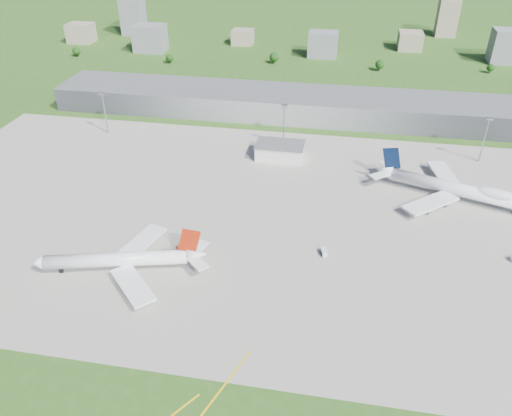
% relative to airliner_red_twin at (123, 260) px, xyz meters
% --- Properties ---
extents(ground, '(1400.00, 1400.00, 0.00)m').
position_rel_airliner_red_twin_xyz_m(ground, '(37.20, 159.36, -4.97)').
color(ground, '#29541A').
rests_on(ground, ground).
extents(apron, '(360.00, 190.00, 0.08)m').
position_rel_airliner_red_twin_xyz_m(apron, '(47.20, 49.36, -4.93)').
color(apron, gray).
rests_on(apron, ground).
extents(terminal, '(300.00, 42.00, 15.00)m').
position_rel_airliner_red_twin_xyz_m(terminal, '(37.20, 174.36, 2.53)').
color(terminal, gray).
rests_on(terminal, ground).
extents(ops_building, '(26.00, 16.00, 8.00)m').
position_rel_airliner_red_twin_xyz_m(ops_building, '(47.20, 109.36, -0.97)').
color(ops_building, silver).
rests_on(ops_building, ground).
extents(mast_west, '(3.50, 2.00, 25.90)m').
position_rel_airliner_red_twin_xyz_m(mast_west, '(-62.80, 124.36, 12.73)').
color(mast_west, gray).
rests_on(mast_west, ground).
extents(mast_center, '(3.50, 2.00, 25.90)m').
position_rel_airliner_red_twin_xyz_m(mast_center, '(47.20, 124.36, 12.73)').
color(mast_center, gray).
rests_on(mast_center, ground).
extents(mast_east, '(3.50, 2.00, 25.90)m').
position_rel_airliner_red_twin_xyz_m(mast_east, '(157.20, 124.36, 12.73)').
color(mast_east, gray).
rests_on(mast_east, ground).
extents(airliner_red_twin, '(67.17, 51.44, 18.67)m').
position_rel_airliner_red_twin_xyz_m(airliner_red_twin, '(0.00, 0.00, 0.00)').
color(airliner_red_twin, white).
rests_on(airliner_red_twin, ground).
extents(airliner_blue_quad, '(76.19, 58.30, 20.52)m').
position_rel_airliner_red_twin_xyz_m(airliner_blue_quad, '(138.34, 79.25, 0.73)').
color(airliner_blue_quad, white).
rests_on(airliner_blue_quad, ground).
extents(tug_yellow, '(3.71, 4.00, 1.75)m').
position_rel_airliner_red_twin_xyz_m(tug_yellow, '(18.10, 17.52, -4.06)').
color(tug_yellow, '#C56E0B').
rests_on(tug_yellow, ground).
extents(van_white_near, '(3.28, 4.98, 2.37)m').
position_rel_airliner_red_twin_xyz_m(van_white_near, '(77.49, 23.87, -3.77)').
color(van_white_near, silver).
rests_on(van_white_near, ground).
extents(bldg_far_w, '(24.00, 20.00, 18.00)m').
position_rel_airliner_red_twin_xyz_m(bldg_far_w, '(-182.80, 329.36, 4.03)').
color(bldg_far_w, gray).
rests_on(bldg_far_w, ground).
extents(bldg_w, '(28.00, 22.00, 24.00)m').
position_rel_airliner_red_twin_xyz_m(bldg_w, '(-102.80, 309.36, 7.03)').
color(bldg_w, slate).
rests_on(bldg_w, ground).
extents(bldg_cw, '(20.00, 18.00, 14.00)m').
position_rel_airliner_red_twin_xyz_m(bldg_cw, '(-22.80, 349.36, 2.03)').
color(bldg_cw, gray).
rests_on(bldg_cw, ground).
extents(bldg_c, '(26.00, 20.00, 22.00)m').
position_rel_airliner_red_twin_xyz_m(bldg_c, '(57.20, 319.36, 6.03)').
color(bldg_c, slate).
rests_on(bldg_c, ground).
extents(bldg_ce, '(22.00, 24.00, 16.00)m').
position_rel_airliner_red_twin_xyz_m(bldg_ce, '(137.20, 359.36, 3.03)').
color(bldg_ce, gray).
rests_on(bldg_ce, ground).
extents(bldg_e, '(30.00, 22.00, 28.00)m').
position_rel_airliner_red_twin_xyz_m(bldg_e, '(217.20, 329.36, 9.03)').
color(bldg_e, slate).
rests_on(bldg_e, ground).
extents(bldg_tall_w, '(22.00, 20.00, 44.00)m').
position_rel_airliner_red_twin_xyz_m(bldg_tall_w, '(-142.80, 369.36, 17.03)').
color(bldg_tall_w, slate).
rests_on(bldg_tall_w, ground).
extents(bldg_tall_e, '(20.00, 18.00, 36.00)m').
position_rel_airliner_red_twin_xyz_m(bldg_tall_e, '(177.20, 419.36, 13.03)').
color(bldg_tall_e, gray).
rests_on(bldg_tall_e, ground).
extents(tree_far_w, '(7.20, 7.20, 8.80)m').
position_rel_airliner_red_twin_xyz_m(tree_far_w, '(-162.80, 279.36, 0.21)').
color(tree_far_w, '#382314').
rests_on(tree_far_w, ground).
extents(tree_w, '(6.75, 6.75, 8.25)m').
position_rel_airliner_red_twin_xyz_m(tree_w, '(-72.80, 274.36, -0.11)').
color(tree_w, '#382314').
rests_on(tree_w, ground).
extents(tree_c, '(8.10, 8.10, 9.90)m').
position_rel_airliner_red_twin_xyz_m(tree_c, '(17.20, 289.36, 0.86)').
color(tree_c, '#382314').
rests_on(tree_c, ground).
extents(tree_e, '(7.65, 7.65, 9.35)m').
position_rel_airliner_red_twin_xyz_m(tree_e, '(107.20, 284.36, 0.54)').
color(tree_e, '#382314').
rests_on(tree_e, ground).
extents(tree_far_e, '(6.30, 6.30, 7.70)m').
position_rel_airliner_red_twin_xyz_m(tree_far_e, '(197.20, 294.36, -0.44)').
color(tree_far_e, '#382314').
rests_on(tree_far_e, ground).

